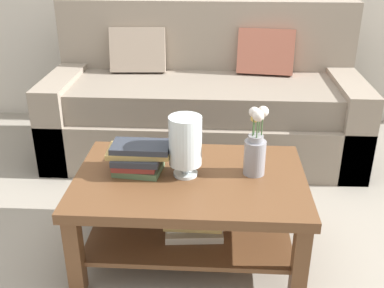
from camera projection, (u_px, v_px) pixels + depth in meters
ground_plane at (209, 219)px, 2.67m from camera, size 10.00×10.00×0.00m
couch at (204, 104)px, 3.37m from camera, size 2.19×0.90×1.06m
coffee_table at (191, 199)px, 2.27m from camera, size 1.11×0.73×0.45m
book_stack_main at (138, 157)px, 2.24m from camera, size 0.30×0.23×0.15m
glass_hurricane_vase at (185, 143)px, 2.16m from camera, size 0.16×0.16×0.30m
flower_pitcher at (255, 147)px, 2.18m from camera, size 0.10×0.11×0.34m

